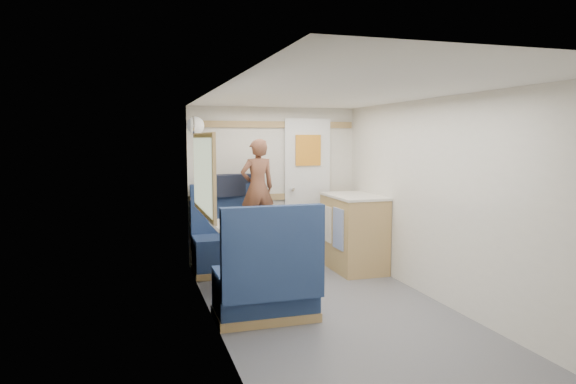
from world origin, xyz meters
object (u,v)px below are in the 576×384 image
object	(u,v)px
wine_glass	(235,216)
beer_glass	(260,217)
dinette_table	(246,239)
bread_loaf	(252,214)
dome_light	(195,126)
tumbler_mid	(235,215)
tumbler_left	(236,226)
salt_grinder	(237,222)
bench_far	(230,247)
duffel_bag	(231,185)
bench_near	(267,287)
cheese_block	(255,222)
galley_counter	(353,232)
person	(257,187)
tray	(268,226)
orange_fruit	(264,222)
pepper_grinder	(250,220)

from	to	relation	value
wine_glass	beer_glass	world-z (taller)	wine_glass
dinette_table	bread_loaf	xyz separation A→B (m)	(0.15, 0.38, 0.20)
dome_light	tumbler_mid	size ratio (longest dim) A/B	1.94
dome_light	beer_glass	xyz separation A→B (m)	(0.57, -0.73, -0.98)
tumbler_left	salt_grinder	bearing A→B (deg)	77.25
bench_far	duffel_bag	size ratio (longest dim) A/B	1.94
dome_light	wine_glass	world-z (taller)	dome_light
bench_near	bread_loaf	bearing A→B (deg)	83.01
cheese_block	beer_glass	xyz separation A→B (m)	(0.11, 0.21, 0.01)
cheese_block	tumbler_mid	world-z (taller)	tumbler_mid
galley_counter	bread_loaf	size ratio (longest dim) A/B	3.89
tumbler_left	tumbler_mid	bearing A→B (deg)	80.18
bench_near	person	world-z (taller)	person
beer_glass	bread_loaf	size ratio (longest dim) A/B	0.40
person	tray	world-z (taller)	person
dinette_table	person	xyz separation A→B (m)	(0.32, 0.77, 0.46)
cheese_block	tumbler_mid	bearing A→B (deg)	104.78
orange_fruit	tumbler_mid	world-z (taller)	tumbler_mid
dinette_table	pepper_grinder	bearing A→B (deg)	-39.31
dome_light	salt_grinder	size ratio (longest dim) A/B	2.15
pepper_grinder	tumbler_mid	bearing A→B (deg)	102.15
bench_near	duffel_bag	bearing A→B (deg)	88.03
bench_far	bench_near	size ratio (longest dim) A/B	1.00
galley_counter	pepper_grinder	world-z (taller)	galley_counter
dome_light	person	world-z (taller)	dome_light
dinette_table	beer_glass	size ratio (longest dim) A/B	9.82
dinette_table	galley_counter	distance (m)	1.57
cheese_block	salt_grinder	xyz separation A→B (m)	(-0.18, -0.00, 0.01)
dome_light	orange_fruit	world-z (taller)	dome_light
orange_fruit	bench_far	bearing A→B (deg)	97.23
dinette_table	bench_far	xyz separation A→B (m)	(-0.00, 0.86, -0.27)
tray	salt_grinder	size ratio (longest dim) A/B	3.83
galley_counter	dome_light	bearing A→B (deg)	170.82
tumbler_mid	salt_grinder	xyz separation A→B (m)	(-0.06, -0.45, -0.00)
dome_light	dinette_table	bearing A→B (deg)	-65.35
galley_counter	beer_glass	size ratio (longest dim) A/B	9.82
orange_fruit	tumbler_left	bearing A→B (deg)	-158.89
duffel_bag	pepper_grinder	distance (m)	1.18
orange_fruit	wine_glass	world-z (taller)	wine_glass
person	tray	bearing A→B (deg)	74.19
cheese_block	dome_light	bearing A→B (deg)	116.38
bench_near	cheese_block	size ratio (longest dim) A/B	10.15
duffel_bag	wine_glass	world-z (taller)	duffel_bag
tumbler_mid	beer_glass	size ratio (longest dim) A/B	1.10
wine_glass	tumbler_left	distance (m)	0.18
bench_near	wine_glass	world-z (taller)	bench_near
person	tray	distance (m)	1.01
cheese_block	salt_grinder	world-z (taller)	salt_grinder
person	bread_loaf	distance (m)	0.50
dinette_table	pepper_grinder	xyz separation A→B (m)	(0.04, -0.03, 0.20)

